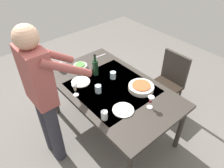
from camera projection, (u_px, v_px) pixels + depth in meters
The scene contains 16 objects.
ground_plane at pixel (112, 128), 3.00m from camera, with size 6.00×6.00×0.00m, color #66605B.
dining_table at pixel (112, 91), 2.58m from camera, with size 1.66×1.00×0.74m.
chair_near at pixel (169, 80), 2.99m from camera, with size 0.40×0.40×0.91m.
person_server at pixel (43, 93), 2.12m from camera, with size 0.42×0.61×1.69m.
wine_bottle at pixel (95, 67), 2.68m from camera, with size 0.07×0.07×0.30m.
wine_glass_left at pixel (151, 100), 2.21m from camera, with size 0.07×0.07×0.15m.
wine_glass_right at pixel (75, 88), 2.36m from camera, with size 0.07×0.07×0.15m.
water_cup_near_left at pixel (60, 67), 2.79m from camera, with size 0.07×0.07×0.11m, color silver.
water_cup_near_right at pixel (113, 75), 2.65m from camera, with size 0.07×0.07×0.09m, color silver.
water_cup_far_left at pixel (98, 89), 2.44m from camera, with size 0.07×0.07×0.10m, color silver.
water_cup_far_right at pixel (104, 115), 2.12m from camera, with size 0.07×0.07×0.10m, color silver.
serving_bowl_pasta at pixel (141, 87), 2.49m from camera, with size 0.30×0.30×0.07m.
side_bowl_salad at pixel (80, 66), 2.83m from camera, with size 0.18×0.18×0.07m.
dinner_plate_near at pixel (123, 110), 2.24m from camera, with size 0.23×0.23×0.01m, color silver.
dinner_plate_far at pixel (81, 82), 2.61m from camera, with size 0.23×0.23×0.01m, color silver.
table_knife at pixel (100, 56), 3.10m from camera, with size 0.01×0.20×0.01m, color silver.
Camera 1 is at (-1.49, 1.27, 2.35)m, focal length 33.97 mm.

